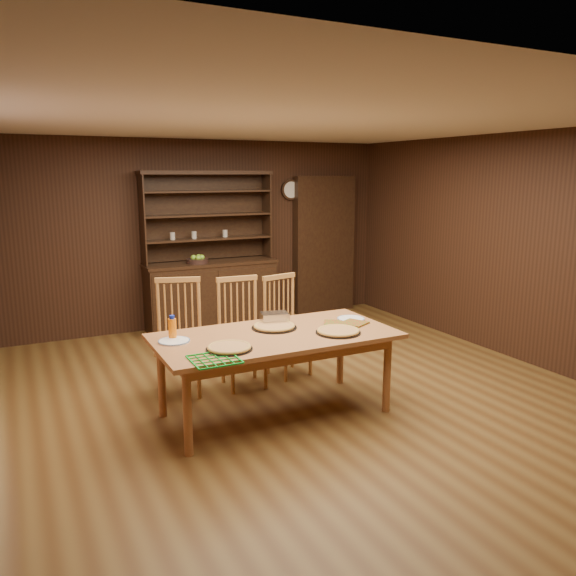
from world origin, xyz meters
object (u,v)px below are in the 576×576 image
juice_bottle (172,328)px  chair_right (285,322)px  chair_center (241,328)px  chair_left (179,332)px  china_hutch (211,286)px  dining_table (275,342)px

juice_bottle → chair_right: bearing=26.0°
chair_center → chair_right: bearing=12.6°
chair_center → chair_right: size_ratio=1.03×
chair_left → juice_bottle: (-0.24, -0.68, 0.24)m
china_hutch → chair_right: 2.12m
china_hutch → dining_table: 3.09m
dining_table → chair_left: size_ratio=1.86×
dining_table → chair_left: bearing=122.9°
china_hutch → chair_center: size_ratio=1.96×
dining_table → chair_right: 1.09m
chair_right → juice_bottle: size_ratio=5.19×
dining_table → chair_left: (-0.61, 0.94, -0.08)m
chair_left → juice_bottle: chair_left is taller
chair_right → juice_bottle: bearing=-165.5°
china_hutch → chair_right: china_hutch is taller
dining_table → juice_bottle: size_ratio=10.18×
china_hutch → dining_table: size_ratio=1.03×
chair_center → china_hutch: bearing=82.2°
china_hutch → chair_left: (-1.04, -2.12, 0.01)m
dining_table → chair_center: 0.85m
dining_table → chair_center: bearing=89.5°
china_hutch → chair_center: bearing=-101.0°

